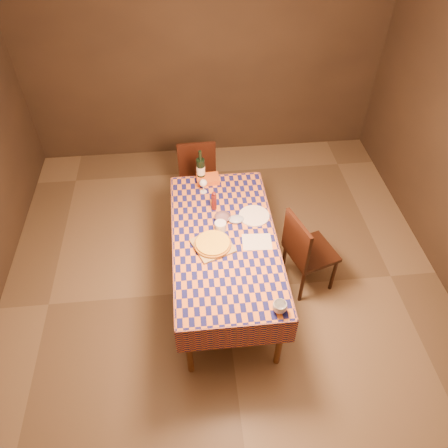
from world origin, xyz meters
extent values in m
plane|color=brown|center=(0.00, 0.00, 0.00)|extent=(5.00, 5.00, 0.00)
plane|color=white|center=(0.00, 0.00, 2.70)|extent=(5.00, 5.00, 0.00)
cube|color=#34271D|center=(0.00, 2.50, 1.35)|extent=(4.50, 0.10, 2.70)
cylinder|color=brown|center=(-0.38, -0.83, 0.38)|extent=(0.06, 0.06, 0.75)
cylinder|color=brown|center=(0.38, -0.83, 0.38)|extent=(0.06, 0.06, 0.75)
cylinder|color=brown|center=(-0.38, 0.83, 0.38)|extent=(0.06, 0.06, 0.75)
cylinder|color=brown|center=(0.38, 0.83, 0.38)|extent=(0.06, 0.06, 0.75)
cube|color=brown|center=(0.00, 0.00, 0.74)|extent=(0.90, 1.80, 0.03)
cube|color=brown|center=(0.00, 0.00, 0.76)|extent=(0.92, 1.82, 0.02)
cube|color=brown|center=(0.00, -0.92, 0.62)|extent=(0.94, 0.01, 0.30)
cube|color=brown|center=(0.00, 0.92, 0.62)|extent=(0.94, 0.01, 0.30)
cube|color=brown|center=(-0.47, 0.00, 0.62)|extent=(0.01, 1.84, 0.30)
cube|color=brown|center=(0.47, 0.00, 0.62)|extent=(0.01, 1.84, 0.30)
cube|color=#A88E4F|center=(-0.11, -0.09, 0.78)|extent=(0.41, 0.41, 0.02)
cylinder|color=#9E631A|center=(-0.11, -0.09, 0.80)|extent=(0.35, 0.35, 0.02)
cylinder|color=gold|center=(-0.11, -0.09, 0.82)|extent=(0.32, 0.32, 0.01)
cylinder|color=#4D1212|center=(-0.06, 0.40, 0.85)|extent=(0.06, 0.06, 0.17)
sphere|color=#4D1212|center=(-0.06, 0.40, 0.96)|extent=(0.04, 0.04, 0.04)
imported|color=#5E434F|center=(0.01, 0.24, 0.79)|extent=(0.19, 0.19, 0.05)
cylinder|color=white|center=(-0.14, 0.66, 0.77)|extent=(0.08, 0.08, 0.00)
cylinder|color=white|center=(-0.14, 0.66, 0.81)|extent=(0.01, 0.01, 0.07)
sphere|color=white|center=(-0.14, 0.66, 0.89)|extent=(0.08, 0.08, 0.08)
ellipsoid|color=#41070A|center=(-0.14, 0.66, 0.88)|extent=(0.05, 0.05, 0.03)
cylinder|color=black|center=(-0.16, 0.86, 0.90)|extent=(0.10, 0.10, 0.25)
cylinder|color=black|center=(-0.16, 0.86, 1.07)|extent=(0.04, 0.04, 0.10)
cylinder|color=beige|center=(-0.16, 0.86, 0.90)|extent=(0.10, 0.10, 0.09)
cylinder|color=silver|center=(-0.03, 0.11, 0.81)|extent=(0.13, 0.13, 0.09)
cube|color=#BE5119|center=(-0.09, 0.82, 0.80)|extent=(0.23, 0.17, 0.06)
cylinder|color=white|center=(0.31, 0.25, 0.78)|extent=(0.33, 0.33, 0.02)
imported|color=silver|center=(0.34, -0.81, 0.81)|extent=(0.15, 0.15, 0.09)
cube|color=silver|center=(0.28, -0.08, 0.77)|extent=(0.27, 0.21, 0.00)
ellipsoid|color=#95A2BF|center=(0.13, 0.21, 0.79)|extent=(0.18, 0.16, 0.04)
cube|color=black|center=(-0.18, 1.48, 0.45)|extent=(0.43, 0.43, 0.04)
cube|color=black|center=(-0.18, 1.28, 0.70)|extent=(0.42, 0.04, 0.46)
cylinder|color=black|center=(-0.01, 1.66, 0.21)|extent=(0.04, 0.04, 0.43)
cylinder|color=black|center=(-0.37, 1.65, 0.21)|extent=(0.04, 0.04, 0.43)
cylinder|color=black|center=(0.00, 1.30, 0.21)|extent=(0.04, 0.04, 0.43)
cylinder|color=black|center=(-0.36, 1.29, 0.21)|extent=(0.04, 0.04, 0.43)
cube|color=black|center=(0.85, 0.03, 0.45)|extent=(0.53, 0.53, 0.04)
cube|color=black|center=(0.66, -0.03, 0.70)|extent=(0.16, 0.41, 0.46)
cylinder|color=black|center=(1.08, -0.09, 0.21)|extent=(0.04, 0.04, 0.43)
cylinder|color=black|center=(0.97, 0.26, 0.21)|extent=(0.04, 0.04, 0.43)
cylinder|color=black|center=(0.73, -0.20, 0.21)|extent=(0.04, 0.04, 0.43)
cylinder|color=black|center=(0.62, 0.15, 0.21)|extent=(0.04, 0.04, 0.43)
camera|label=1|loc=(-0.28, -2.68, 3.62)|focal=35.00mm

